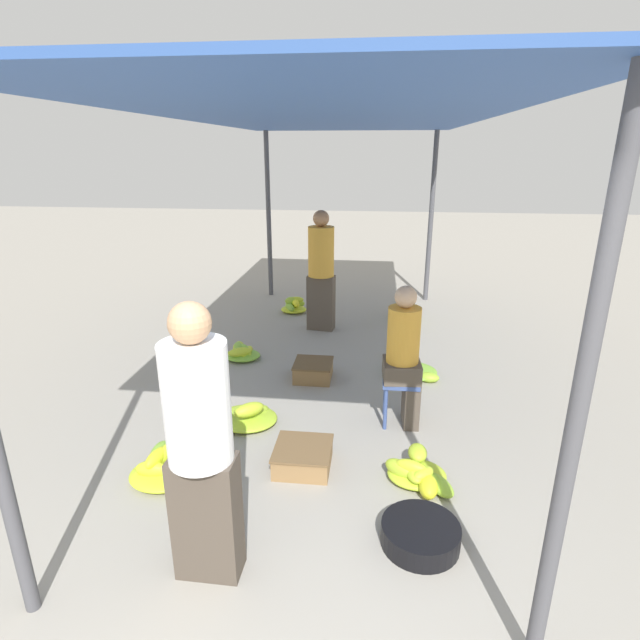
{
  "coord_description": "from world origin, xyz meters",
  "views": [
    {
      "loc": [
        0.51,
        -1.67,
        2.5
      ],
      "look_at": [
        0.0,
        2.73,
        0.98
      ],
      "focal_mm": 28.0,
      "sensor_mm": 36.0,
      "label": 1
    }
  ],
  "objects_px": {
    "banana_pile_right_2": "(418,474)",
    "banana_pile_left_0": "(166,467)",
    "basin_black": "(420,534)",
    "banana_pile_right_0": "(409,369)",
    "vendor_foreground": "(200,444)",
    "crate_mid": "(303,457)",
    "banana_pile_left_1": "(246,417)",
    "banana_pile_left_3": "(294,306)",
    "crate_near": "(313,370)",
    "banana_pile_right_1": "(406,313)",
    "vendor_seated": "(405,354)",
    "shopper_walking_mid": "(321,269)",
    "banana_pile_left_2": "(242,353)",
    "stool": "(401,388)"
  },
  "relations": [
    {
      "from": "vendor_seated",
      "to": "shopper_walking_mid",
      "type": "bearing_deg",
      "value": 112.72
    },
    {
      "from": "banana_pile_right_1",
      "to": "crate_mid",
      "type": "xyz_separation_m",
      "value": [
        -1.01,
        -3.9,
        -0.02
      ]
    },
    {
      "from": "crate_near",
      "to": "banana_pile_right_2",
      "type": "bearing_deg",
      "value": -59.16
    },
    {
      "from": "banana_pile_right_0",
      "to": "banana_pile_right_1",
      "type": "xyz_separation_m",
      "value": [
        0.05,
        1.97,
        0.05
      ]
    },
    {
      "from": "banana_pile_left_2",
      "to": "banana_pile_right_0",
      "type": "xyz_separation_m",
      "value": [
        2.06,
        -0.21,
        -0.03
      ]
    },
    {
      "from": "banana_pile_left_1",
      "to": "crate_near",
      "type": "bearing_deg",
      "value": 64.31
    },
    {
      "from": "banana_pile_right_0",
      "to": "crate_near",
      "type": "xyz_separation_m",
      "value": [
        -1.09,
        -0.25,
        0.04
      ]
    },
    {
      "from": "stool",
      "to": "banana_pile_left_0",
      "type": "distance_m",
      "value": 2.19
    },
    {
      "from": "shopper_walking_mid",
      "to": "banana_pile_left_1",
      "type": "bearing_deg",
      "value": -98.45
    },
    {
      "from": "banana_pile_right_0",
      "to": "banana_pile_right_1",
      "type": "distance_m",
      "value": 1.97
    },
    {
      "from": "banana_pile_left_1",
      "to": "banana_pile_right_1",
      "type": "height_order",
      "value": "banana_pile_right_1"
    },
    {
      "from": "banana_pile_left_3",
      "to": "stool",
      "type": "bearing_deg",
      "value": -64.36
    },
    {
      "from": "vendor_foreground",
      "to": "banana_pile_right_2",
      "type": "bearing_deg",
      "value": 37.31
    },
    {
      "from": "banana_pile_right_1",
      "to": "crate_near",
      "type": "relative_size",
      "value": 1.31
    },
    {
      "from": "basin_black",
      "to": "crate_near",
      "type": "distance_m",
      "value": 2.65
    },
    {
      "from": "vendor_foreground",
      "to": "crate_mid",
      "type": "height_order",
      "value": "vendor_foreground"
    },
    {
      "from": "banana_pile_right_1",
      "to": "crate_mid",
      "type": "height_order",
      "value": "banana_pile_right_1"
    },
    {
      "from": "vendor_foreground",
      "to": "banana_pile_left_3",
      "type": "relative_size",
      "value": 3.47
    },
    {
      "from": "banana_pile_left_0",
      "to": "banana_pile_right_0",
      "type": "height_order",
      "value": "banana_pile_left_0"
    },
    {
      "from": "stool",
      "to": "banana_pile_right_2",
      "type": "distance_m",
      "value": 0.97
    },
    {
      "from": "banana_pile_left_2",
      "to": "stool",
      "type": "bearing_deg",
      "value": -34.77
    },
    {
      "from": "vendor_seated",
      "to": "banana_pile_left_0",
      "type": "bearing_deg",
      "value": -150.52
    },
    {
      "from": "banana_pile_right_0",
      "to": "crate_mid",
      "type": "height_order",
      "value": "crate_mid"
    },
    {
      "from": "vendor_foreground",
      "to": "crate_near",
      "type": "relative_size",
      "value": 4.06
    },
    {
      "from": "banana_pile_left_3",
      "to": "crate_near",
      "type": "xyz_separation_m",
      "value": [
        0.63,
        -2.42,
        -0.0
      ]
    },
    {
      "from": "stool",
      "to": "banana_pile_right_0",
      "type": "distance_m",
      "value": 1.17
    },
    {
      "from": "crate_near",
      "to": "crate_mid",
      "type": "xyz_separation_m",
      "value": [
        0.13,
        -1.68,
        -0.01
      ]
    },
    {
      "from": "banana_pile_left_1",
      "to": "banana_pile_right_2",
      "type": "distance_m",
      "value": 1.73
    },
    {
      "from": "banana_pile_left_1",
      "to": "basin_black",
      "type": "bearing_deg",
      "value": -41.67
    },
    {
      "from": "banana_pile_left_1",
      "to": "crate_mid",
      "type": "height_order",
      "value": "banana_pile_left_1"
    },
    {
      "from": "basin_black",
      "to": "banana_pile_right_0",
      "type": "bearing_deg",
      "value": 88.7
    },
    {
      "from": "banana_pile_left_1",
      "to": "banana_pile_right_0",
      "type": "xyz_separation_m",
      "value": [
        1.61,
        1.31,
        -0.01
      ]
    },
    {
      "from": "vendor_foreground",
      "to": "banana_pile_left_2",
      "type": "distance_m",
      "value": 3.44
    },
    {
      "from": "vendor_seated",
      "to": "crate_mid",
      "type": "bearing_deg",
      "value": -135.71
    },
    {
      "from": "banana_pile_right_0",
      "to": "banana_pile_right_2",
      "type": "relative_size",
      "value": 1.11
    },
    {
      "from": "banana_pile_left_1",
      "to": "banana_pile_right_0",
      "type": "bearing_deg",
      "value": 39.29
    },
    {
      "from": "vendor_foreground",
      "to": "basin_black",
      "type": "xyz_separation_m",
      "value": [
        1.31,
        0.37,
        -0.84
      ]
    },
    {
      "from": "vendor_foreground",
      "to": "banana_pile_left_0",
      "type": "relative_size",
      "value": 2.9
    },
    {
      "from": "banana_pile_left_2",
      "to": "crate_mid",
      "type": "xyz_separation_m",
      "value": [
        1.1,
        -2.14,
        0.01
      ]
    },
    {
      "from": "banana_pile_left_0",
      "to": "banana_pile_left_2",
      "type": "bearing_deg",
      "value": 90.68
    },
    {
      "from": "banana_pile_left_1",
      "to": "banana_pile_left_3",
      "type": "relative_size",
      "value": 1.21
    },
    {
      "from": "vendor_seated",
      "to": "vendor_foreground",
      "type": "bearing_deg",
      "value": -122.71
    },
    {
      "from": "banana_pile_left_3",
      "to": "banana_pile_right_0",
      "type": "distance_m",
      "value": 2.77
    },
    {
      "from": "banana_pile_left_2",
      "to": "banana_pile_right_1",
      "type": "height_order",
      "value": "banana_pile_right_1"
    },
    {
      "from": "banana_pile_right_2",
      "to": "banana_pile_left_0",
      "type": "bearing_deg",
      "value": -175.38
    },
    {
      "from": "basin_black",
      "to": "banana_pile_left_3",
      "type": "height_order",
      "value": "banana_pile_left_3"
    },
    {
      "from": "banana_pile_left_0",
      "to": "shopper_walking_mid",
      "type": "relative_size",
      "value": 0.35
    },
    {
      "from": "crate_mid",
      "to": "vendor_foreground",
      "type": "bearing_deg",
      "value": -110.1
    },
    {
      "from": "vendor_seated",
      "to": "crate_mid",
      "type": "height_order",
      "value": "vendor_seated"
    },
    {
      "from": "crate_near",
      "to": "basin_black",
      "type": "bearing_deg",
      "value": -67.0
    }
  ]
}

